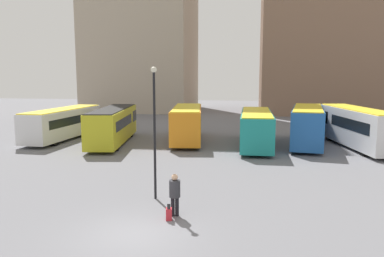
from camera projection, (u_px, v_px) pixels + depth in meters
name	position (u px, v px, depth m)	size (l,w,h in m)	color
ground_plane	(134.00, 234.00, 14.27)	(160.00, 160.00, 0.00)	slate
building_block_right	(320.00, 28.00, 61.23)	(18.97, 16.90, 27.74)	#7F604C
bus_0	(64.00, 122.00, 35.75)	(2.99, 10.94, 2.92)	silver
bus_1	(113.00, 124.00, 33.54)	(3.99, 11.17, 3.14)	gold
bus_2	(187.00, 123.00, 34.43)	(3.79, 10.02, 3.18)	orange
bus_3	(256.00, 127.00, 31.98)	(2.57, 10.26, 3.00)	#19847F
bus_4	(307.00, 125.00, 32.46)	(3.87, 9.90, 3.33)	#1E56A3
bus_5	(357.00, 126.00, 31.52)	(4.28, 11.43, 3.31)	silver
traveler	(175.00, 191.00, 15.97)	(0.56, 0.56, 1.85)	black
suitcase	(169.00, 214.00, 15.63)	(0.30, 0.34, 0.73)	#B7232D
lamp_post_0	(154.00, 124.00, 17.91)	(0.28, 0.28, 6.41)	black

